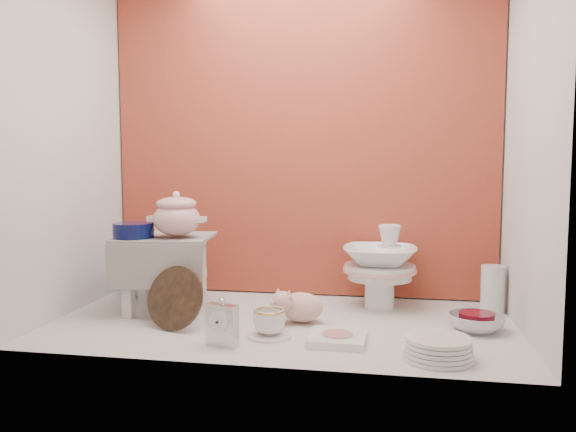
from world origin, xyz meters
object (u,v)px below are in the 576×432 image
at_px(blue_white_vase, 153,268).
at_px(porcelain_tower, 380,266).
at_px(step_stool, 166,274).
at_px(gold_rim_teacup, 269,322).
at_px(dinner_plate_stack, 438,348).
at_px(crystal_bowl, 476,323).
at_px(floral_platter, 159,256).
at_px(mantel_clock, 222,322).
at_px(plush_pig, 301,307).
at_px(soup_tureen, 177,214).

height_order(blue_white_vase, porcelain_tower, porcelain_tower).
height_order(step_stool, gold_rim_teacup, step_stool).
distance_m(dinner_plate_stack, crystal_bowl, 0.38).
distance_m(step_stool, porcelain_tower, 0.91).
bearing_deg(blue_white_vase, crystal_bowl, -12.12).
bearing_deg(floral_platter, mantel_clock, -54.27).
height_order(mantel_clock, gold_rim_teacup, mantel_clock).
xyz_separation_m(plush_pig, gold_rim_teacup, (-0.08, -0.21, -0.01)).
distance_m(blue_white_vase, crystal_bowl, 1.45).
xyz_separation_m(step_stool, floral_platter, (-0.18, 0.36, 0.01)).
relative_size(soup_tureen, floral_platter, 0.65).
height_order(step_stool, blue_white_vase, step_stool).
xyz_separation_m(soup_tureen, crystal_bowl, (1.18, -0.02, -0.39)).
height_order(soup_tureen, porcelain_tower, soup_tureen).
height_order(soup_tureen, floral_platter, soup_tureen).
xyz_separation_m(step_stool, blue_white_vase, (-0.16, 0.24, -0.03)).
bearing_deg(step_stool, gold_rim_teacup, -35.45).
bearing_deg(porcelain_tower, step_stool, -165.59).
xyz_separation_m(floral_platter, gold_rim_teacup, (0.68, -0.63, -0.12)).
bearing_deg(soup_tureen, dinner_plate_stack, -19.68).
bearing_deg(dinner_plate_stack, porcelain_tower, 107.70).
xyz_separation_m(soup_tureen, gold_rim_teacup, (0.43, -0.23, -0.36)).
height_order(floral_platter, crystal_bowl, floral_platter).
height_order(plush_pig, porcelain_tower, porcelain_tower).
bearing_deg(porcelain_tower, gold_rim_teacup, -127.35).
height_order(plush_pig, gold_rim_teacup, plush_pig).
height_order(step_stool, floral_platter, floral_platter).
xyz_separation_m(blue_white_vase, crystal_bowl, (1.41, -0.30, -0.10)).
xyz_separation_m(soup_tureen, mantel_clock, (0.29, -0.35, -0.34)).
distance_m(plush_pig, porcelain_tower, 0.43).
height_order(soup_tureen, blue_white_vase, soup_tureen).
relative_size(plush_pig, dinner_plate_stack, 0.96).
bearing_deg(crystal_bowl, gold_rim_teacup, -164.17).
distance_m(soup_tureen, gold_rim_teacup, 0.61).
bearing_deg(floral_platter, blue_white_vase, -82.85).
bearing_deg(floral_platter, gold_rim_teacup, -42.70).
height_order(mantel_clock, plush_pig, mantel_clock).
relative_size(dinner_plate_stack, crystal_bowl, 1.10).
relative_size(step_stool, blue_white_vase, 1.41).
relative_size(soup_tureen, blue_white_vase, 0.85).
bearing_deg(mantel_clock, porcelain_tower, 66.74).
xyz_separation_m(blue_white_vase, dinner_plate_stack, (1.25, -0.65, -0.10)).
xyz_separation_m(soup_tureen, porcelain_tower, (0.81, 0.27, -0.24)).
bearing_deg(dinner_plate_stack, crystal_bowl, 64.50).
distance_m(soup_tureen, floral_platter, 0.53).
relative_size(step_stool, crystal_bowl, 1.86).
distance_m(step_stool, plush_pig, 0.60).
bearing_deg(plush_pig, crystal_bowl, -13.43).
bearing_deg(soup_tureen, floral_platter, 121.84).
distance_m(mantel_clock, dinner_plate_stack, 0.72).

